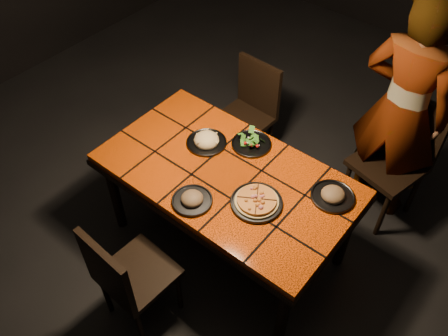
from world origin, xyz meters
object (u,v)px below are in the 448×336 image
Objects in this scene: chair_far_right at (399,152)px; plate_pasta at (207,141)px; chair_near at (125,276)px; diner at (402,111)px; dining_table at (227,181)px; plate_pizza at (257,201)px; chair_far_left at (250,107)px.

plate_pasta is (-0.98, -0.95, 0.21)m from chair_far_right.
chair_near is at bearing -79.00° from plate_pasta.
dining_table is at bearing 61.68° from diner.
plate_pasta is at bearing -122.55° from chair_far_right.
chair_far_right reaches higher than plate_pizza.
plate_pasta is (-0.90, -0.96, -0.11)m from diner.
dining_table is 1.66× the size of chair_far_right.
dining_table is 1.84× the size of chair_far_left.
chair_far_right is 1.38m from plate_pasta.
chair_far_right is at bearing 13.50° from chair_far_left.
chair_near is (-0.08, -0.83, -0.16)m from dining_table.
chair_far_left is 1.21m from plate_pizza.
dining_table is 4.52× the size of plate_pizza.
chair_far_right is (0.71, 1.07, -0.11)m from dining_table.
chair_near is 2.47× the size of plate_pizza.
chair_far_left is (-0.44, 0.85, -0.17)m from dining_table.
diner reaches higher than chair_far_left.
chair_far_right reaches higher than dining_table.
plate_pasta is (-0.56, 0.20, 0.01)m from plate_pizza.
chair_near is 1.00× the size of chair_far_left.
diner is 4.90× the size of plate_pizza.
chair_far_left reaches higher than plate_pasta.
diner is at bearing -178.92° from chair_far_right.
plate_pizza is at bearing -49.08° from chair_far_left.
plate_pizza is at bearing -20.03° from plate_pasta.
diner is at bearing 46.94° from plate_pasta.
chair_near is at bearing -95.82° from dining_table.
chair_far_left is 0.80m from plate_pasta.
plate_pasta is (-0.18, 0.95, 0.27)m from chair_near.
chair_near is 2.07m from diner.
plate_pasta is at bearing 155.59° from dining_table.
diner is at bearing 59.78° from dining_table.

